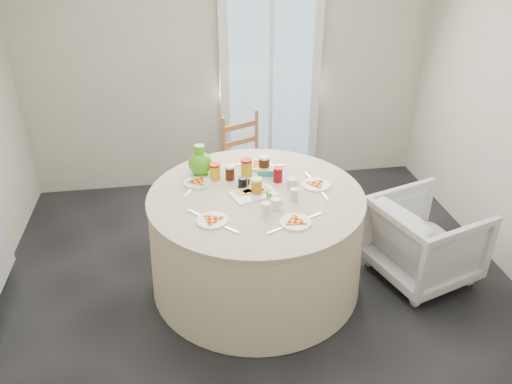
{
  "coord_description": "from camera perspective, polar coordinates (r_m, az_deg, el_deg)",
  "views": [
    {
      "loc": [
        -0.49,
        -2.8,
        2.56
      ],
      "look_at": [
        -0.01,
        0.27,
        0.8
      ],
      "focal_mm": 35.0,
      "sensor_mm": 36.0,
      "label": 1
    }
  ],
  "objects": [
    {
      "name": "glass_door",
      "position": [
        5.06,
        1.63,
        12.15
      ],
      "size": [
        1.0,
        0.08,
        2.1
      ],
      "primitive_type": "cube",
      "color": "silver",
      "rests_on": "floor"
    },
    {
      "name": "place_settings",
      "position": [
        3.58,
        0.0,
        -0.42
      ],
      "size": [
        1.49,
        1.49,
        0.02
      ],
      "primitive_type": null,
      "rotation": [
        0.0,
        0.0,
        -0.4
      ],
      "color": "white",
      "rests_on": "table"
    },
    {
      "name": "wall_back",
      "position": [
        4.98,
        -3.12,
        14.83
      ],
      "size": [
        4.0,
        0.02,
        2.6
      ],
      "primitive_type": "cube",
      "color": "#BCB5A3",
      "rests_on": "floor"
    },
    {
      "name": "floor",
      "position": [
        3.82,
        0.72,
        -12.52
      ],
      "size": [
        4.0,
        4.0,
        0.0
      ],
      "primitive_type": "plane",
      "color": "black",
      "rests_on": "ground"
    },
    {
      "name": "green_pitcher",
      "position": [
        3.83,
        -6.37,
        3.19
      ],
      "size": [
        0.22,
        0.22,
        0.24
      ],
      "primitive_type": null,
      "rotation": [
        0.0,
        0.0,
        -0.22
      ],
      "color": "#48AA14",
      "rests_on": "table"
    },
    {
      "name": "armchair",
      "position": [
        4.07,
        18.9,
        -4.47
      ],
      "size": [
        0.84,
        0.87,
        0.73
      ],
      "primitive_type": "imported",
      "rotation": [
        0.0,
        0.0,
        1.88
      ],
      "color": "silver",
      "rests_on": "floor"
    },
    {
      "name": "cheese_platter",
      "position": [
        3.58,
        -0.26,
        -0.41
      ],
      "size": [
        0.37,
        0.3,
        0.04
      ],
      "primitive_type": null,
      "rotation": [
        0.0,
        0.0,
        0.33
      ],
      "color": "silver",
      "rests_on": "table"
    },
    {
      "name": "jar_cluster",
      "position": [
        3.75,
        -1.27,
        1.85
      ],
      "size": [
        0.56,
        0.35,
        0.15
      ],
      "primitive_type": null,
      "rotation": [
        0.0,
        0.0,
        -0.17
      ],
      "color": "#9C6313",
      "rests_on": "table"
    },
    {
      "name": "butter_tub",
      "position": [
        3.85,
        1.19,
        2.08
      ],
      "size": [
        0.15,
        0.12,
        0.05
      ],
      "primitive_type": "cube",
      "rotation": [
        0.0,
        0.0,
        -0.16
      ],
      "color": "teal",
      "rests_on": "table"
    },
    {
      "name": "mugs_glasses",
      "position": [
        3.58,
        1.59,
        0.24
      ],
      "size": [
        0.69,
        0.69,
        0.1
      ],
      "primitive_type": null,
      "rotation": [
        0.0,
        0.0,
        0.38
      ],
      "color": "#9A9A9A",
      "rests_on": "table"
    },
    {
      "name": "table",
      "position": [
        3.8,
        -0.0,
        -5.59
      ],
      "size": [
        1.61,
        1.61,
        0.82
      ],
      "primitive_type": "cylinder",
      "color": "beige",
      "rests_on": "floor"
    },
    {
      "name": "wooden_chair",
      "position": [
        4.7,
        -0.68,
        3.11
      ],
      "size": [
        0.54,
        0.53,
        0.93
      ],
      "primitive_type": null,
      "rotation": [
        0.0,
        0.0,
        0.41
      ],
      "color": "#A15B37",
      "rests_on": "floor"
    }
  ]
}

